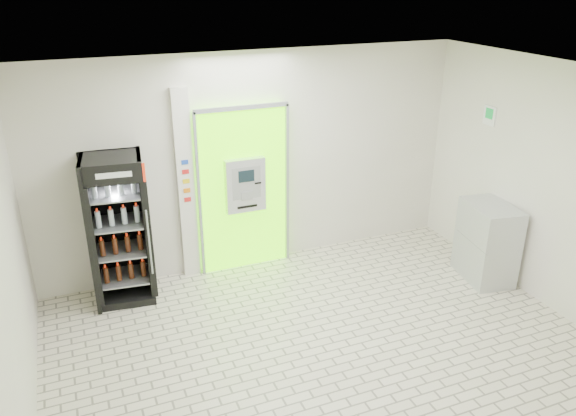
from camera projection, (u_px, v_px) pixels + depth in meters
ground at (332, 358)px, 6.16m from camera, size 6.00×6.00×0.00m
room_shell at (337, 204)px, 5.44m from camera, size 6.00×6.00×6.00m
atm_assembly at (243, 188)px, 7.69m from camera, size 1.30×0.24×2.33m
pillar at (186, 186)px, 7.40m from camera, size 0.22×0.11×2.60m
beverage_cooler at (119, 232)px, 7.00m from camera, size 0.78×0.73×1.91m
steel_cabinet at (487, 242)px, 7.58m from camera, size 0.67×0.89×1.08m
exit_sign at (490, 116)px, 7.56m from camera, size 0.02×0.22×0.26m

